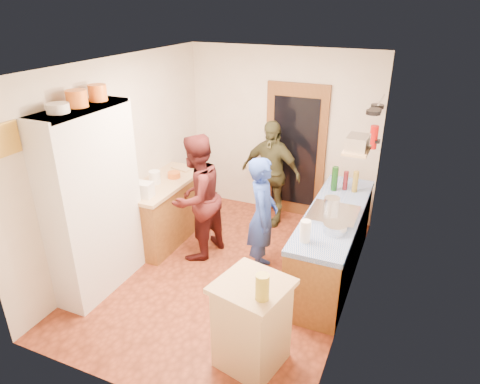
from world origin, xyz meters
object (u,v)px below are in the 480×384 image
Objects in this scene: hutch_body at (93,203)px; right_counter_base at (332,245)px; person_left at (201,197)px; island_base at (252,326)px; person_hob at (265,217)px; person_back at (271,173)px.

hutch_body reaches higher than right_counter_base.
right_counter_base is 1.78m from person_left.
island_base is 1.58m from person_hob.
right_counter_base is (2.50, 1.30, -0.68)m from hutch_body.
right_counter_base is 1.78m from island_base.
hutch_body reaches higher than person_left.
right_counter_base is at bearing 77.97° from island_base.
hutch_body is at bearing -113.65° from person_back.
island_base is at bearing -67.71° from person_back.
person_left is (-1.72, -0.21, 0.43)m from right_counter_base.
person_hob is (1.70, 1.04, -0.33)m from hutch_body.
right_counter_base is 0.91m from person_hob.
person_hob is at bearing -67.67° from person_back.
person_hob reaches higher than right_counter_base.
person_left is 1.35m from person_back.
right_counter_base is at bearing -34.90° from person_back.
hutch_body is 1.35× the size of person_back.
person_hob is at bearing 31.37° from hutch_body.
right_counter_base is at bearing 108.35° from person_left.
person_back reaches higher than right_counter_base.
hutch_body is 1.30× the size of person_left.
hutch_body is at bearing 104.70° from person_hob.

